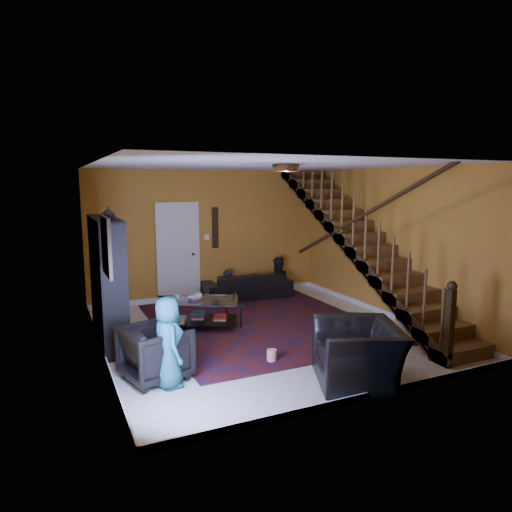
# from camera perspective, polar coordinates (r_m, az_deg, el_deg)

# --- Properties ---
(floor) EXTENTS (5.50, 5.50, 0.00)m
(floor) POSITION_cam_1_polar(r_m,az_deg,el_deg) (7.89, 0.75, -9.54)
(floor) COLOR beige
(floor) RESTS_ON ground
(room) EXTENTS (5.50, 5.50, 5.50)m
(room) POSITION_cam_1_polar(r_m,az_deg,el_deg) (8.66, -11.17, -7.66)
(room) COLOR #B68428
(room) RESTS_ON ground
(staircase) EXTENTS (0.95, 5.02, 3.18)m
(staircase) POSITION_cam_1_polar(r_m,az_deg,el_deg) (8.68, 13.54, 1.41)
(staircase) COLOR brown
(staircase) RESTS_ON floor
(bookshelf) EXTENTS (0.35, 1.80, 2.00)m
(bookshelf) POSITION_cam_1_polar(r_m,az_deg,el_deg) (7.56, -18.01, -3.25)
(bookshelf) COLOR black
(bookshelf) RESTS_ON floor
(door) EXTENTS (0.82, 0.05, 2.05)m
(door) POSITION_cam_1_polar(r_m,az_deg,el_deg) (9.92, -9.70, 0.29)
(door) COLOR silver
(door) RESTS_ON floor
(framed_picture) EXTENTS (0.04, 0.74, 0.74)m
(framed_picture) POSITION_cam_1_polar(r_m,az_deg,el_deg) (5.94, -18.23, 1.17)
(framed_picture) COLOR maroon
(framed_picture) RESTS_ON room
(wall_hanging) EXTENTS (0.14, 0.03, 0.90)m
(wall_hanging) POSITION_cam_1_polar(r_m,az_deg,el_deg) (10.11, -5.13, 3.54)
(wall_hanging) COLOR black
(wall_hanging) RESTS_ON room
(ceiling_fixture) EXTENTS (0.40, 0.40, 0.10)m
(ceiling_fixture) POSITION_cam_1_polar(r_m,az_deg,el_deg) (6.77, 3.77, 10.93)
(ceiling_fixture) COLOR #3F2814
(ceiling_fixture) RESTS_ON room
(rug) EXTENTS (3.63, 4.15, 0.02)m
(rug) POSITION_cam_1_polar(r_m,az_deg,el_deg) (8.40, 0.57, -8.29)
(rug) COLOR #43120C
(rug) RESTS_ON floor
(sofa) EXTENTS (1.98, 0.90, 0.56)m
(sofa) POSITION_cam_1_polar(r_m,az_deg,el_deg) (10.13, -1.10, -3.68)
(sofa) COLOR black
(sofa) RESTS_ON floor
(armchair_left) EXTENTS (0.95, 0.93, 0.72)m
(armchair_left) POSITION_cam_1_polar(r_m,az_deg,el_deg) (6.16, -12.44, -11.69)
(armchair_left) COLOR black
(armchair_left) RESTS_ON floor
(armchair_right) EXTENTS (1.38, 1.45, 0.75)m
(armchair_right) POSITION_cam_1_polar(r_m,az_deg,el_deg) (6.09, 12.59, -11.76)
(armchair_right) COLOR black
(armchair_right) RESTS_ON floor
(person_adult_a) EXTENTS (0.41, 0.27, 1.12)m
(person_adult_a) POSITION_cam_1_polar(r_m,az_deg,el_deg) (10.04, -3.60, -4.81)
(person_adult_a) COLOR black
(person_adult_a) RESTS_ON sofa
(person_adult_b) EXTENTS (0.69, 0.57, 1.31)m
(person_adult_b) POSITION_cam_1_polar(r_m,az_deg,el_deg) (10.51, 2.64, -3.66)
(person_adult_b) COLOR black
(person_adult_b) RESTS_ON sofa
(person_child) EXTENTS (0.40, 0.59, 1.16)m
(person_child) POSITION_cam_1_polar(r_m,az_deg,el_deg) (5.84, -10.93, -10.49)
(person_child) COLOR #175559
(person_child) RESTS_ON armchair_left
(coffee_table) EXTENTS (1.51, 1.24, 0.50)m
(coffee_table) POSITION_cam_1_polar(r_m,az_deg,el_deg) (8.12, -6.99, -6.91)
(coffee_table) COLOR black
(coffee_table) RESTS_ON floor
(cup_a) EXTENTS (0.14, 0.14, 0.10)m
(cup_a) POSITION_cam_1_polar(r_m,az_deg,el_deg) (8.12, -7.21, -5.01)
(cup_a) COLOR #999999
(cup_a) RESTS_ON coffee_table
(cup_b) EXTENTS (0.11, 0.11, 0.09)m
(cup_b) POSITION_cam_1_polar(r_m,az_deg,el_deg) (8.10, -9.78, -5.16)
(cup_b) COLOR #999999
(cup_b) RESTS_ON coffee_table
(bowl) EXTENTS (0.25, 0.25, 0.05)m
(bowl) POSITION_cam_1_polar(r_m,az_deg,el_deg) (8.10, -7.71, -5.25)
(bowl) COLOR #999999
(bowl) RESTS_ON coffee_table
(vase) EXTENTS (0.18, 0.18, 0.19)m
(vase) POSITION_cam_1_polar(r_m,az_deg,el_deg) (6.91, -17.97, 5.12)
(vase) COLOR #999999
(vase) RESTS_ON bookshelf
(popcorn_bucket) EXTENTS (0.17, 0.17, 0.16)m
(popcorn_bucket) POSITION_cam_1_polar(r_m,az_deg,el_deg) (6.64, 1.98, -12.29)
(popcorn_bucket) COLOR red
(popcorn_bucket) RESTS_ON rug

